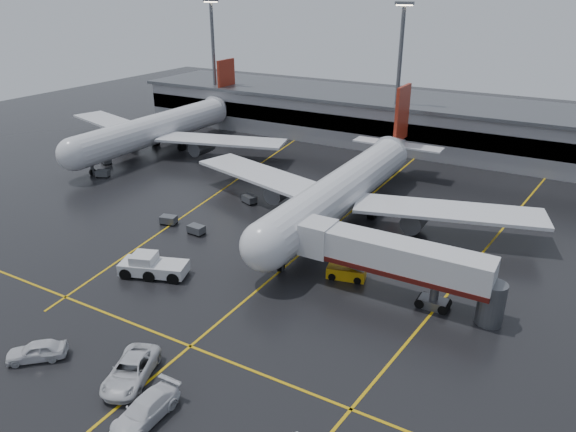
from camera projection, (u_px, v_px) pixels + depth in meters
The scene contains 21 objects.
ground at pixel (311, 245), 62.31m from camera, with size 220.00×220.00×0.00m, color black.
apron_line_centre at pixel (311, 245), 62.31m from camera, with size 0.25×90.00×0.02m, color gold.
apron_line_stop at pixel (190, 346), 44.78m from camera, with size 60.00×0.25×0.02m, color gold.
apron_line_left at pixel (223, 189), 79.40m from camera, with size 0.25×70.00×0.02m, color gold.
apron_line_right at pixel (488, 246), 62.06m from camera, with size 0.25×70.00×0.02m, color gold.
terminal at pixel (431, 124), 98.79m from camera, with size 122.00×19.00×8.60m.
light_mast_left at pixel (214, 56), 110.57m from camera, with size 3.00×1.20×25.45m.
light_mast_mid at pixel (399, 70), 92.32m from camera, with size 3.00×1.20×25.45m.
main_airliner at pixel (347, 186), 68.37m from camera, with size 48.80×45.60×14.10m.
second_airliner at pixel (162, 127), 97.09m from camera, with size 48.80×45.60×14.10m.
jet_bridge at pixel (394, 260), 50.55m from camera, with size 19.90×3.40×6.05m.
pushback_tractor at pixel (152, 267), 55.46m from camera, with size 7.44×4.96×2.47m.
belt_loader at pixel (346, 273), 55.03m from camera, with size 4.21×2.56×2.50m.
service_van_a at pixel (131, 371), 40.66m from camera, with size 2.84×6.16×1.71m, color silver.
service_van_b at pixel (145, 410), 36.92m from camera, with size 2.30×5.65×1.64m, color silver.
service_van_d at pixel (37, 351), 42.99m from camera, with size 1.86×4.63×1.58m, color silver.
baggage_cart_a at pixel (196, 229), 64.83m from camera, with size 2.08×1.42×1.12m.
baggage_cart_b at pixel (169, 220), 67.51m from camera, with size 2.25×1.73×1.12m.
baggage_cart_c at pixel (249, 199), 74.04m from camera, with size 2.34×1.95×1.12m.
baggage_cart_d at pixel (106, 160), 90.58m from camera, with size 2.36×2.01×1.12m.
baggage_cart_e at pixel (103, 173), 84.22m from camera, with size 2.35×1.97×1.12m.
Camera 1 is at (25.39, -49.84, 27.80)m, focal length 33.32 mm.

